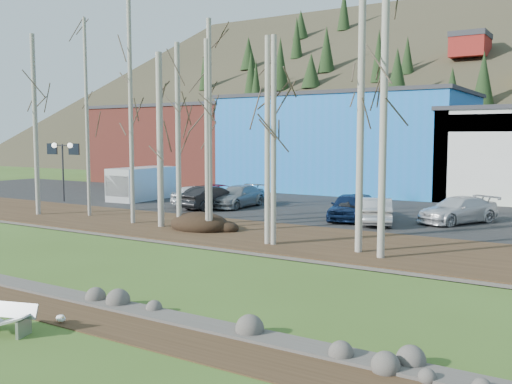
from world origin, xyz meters
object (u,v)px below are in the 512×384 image
Objects in this scene: bench_damaged at (1,318)px; car_3 at (238,196)px; car_6 at (359,206)px; van_grey at (140,184)px; seagull at (61,318)px; car_1 at (211,197)px; street_lamp at (62,155)px; car_5 at (377,211)px; car_7 at (458,210)px; car_2 at (219,195)px; car_4 at (349,207)px; car_0 at (196,195)px.

car_3 is (-8.29, 22.38, 0.46)m from bench_damaged.
car_6 is 16.83m from van_grey.
van_grey is (-17.36, 21.09, 1.15)m from seagull.
street_lamp is at bearing 18.82° from car_1.
car_5 is 18.63m from van_grey.
street_lamp is 13.05m from car_3.
car_1 is (-9.19, 20.77, 0.49)m from bench_damaged.
car_1 reaches higher than car_6.
van_grey reaches higher than car_6.
car_2 is at bearing -149.26° from car_7.
seagull is at bearing 43.30° from bench_damaged.
car_1 and car_4 have the same top height.
car_4 is at bearing -171.02° from car_1.
car_2 is 1.09× the size of car_7.
car_2 is at bearing -171.38° from car_0.
car_3 is 0.99× the size of car_6.
street_lamp is at bearing 15.25° from car_0.
street_lamp is 0.86× the size of car_3.
car_2 is (1.63, 0.38, 0.04)m from car_0.
car_1 is 1.85m from car_3.
car_1 is 11.02m from car_5.
car_0 is at bearing 163.94° from car_4.
car_6 reaches higher than bench_damaged.
car_4 is (9.22, 0.10, 0.00)m from car_1.
car_1 is 0.92× the size of car_3.
car_7 is at bearing -165.34° from car_5.
bench_damaged is 23.48m from car_7.
car_3 reaches higher than bench_damaged.
car_1 reaches higher than car_7.
car_2 is at bearing -22.94° from car_6.
van_grey reaches higher than car_1.
street_lamp is (-21.20, 17.48, 3.22)m from seagull.
seagull is (0.66, 1.20, -0.22)m from bench_damaged.
car_5 is (11.01, -0.44, -0.03)m from car_1.
car_6 is at bearing 175.93° from car_0.
car_3 is (-8.95, 21.19, 0.68)m from seagull.
seagull is at bearing 115.53° from car_0.
car_3 is at bearing -149.16° from car_7.
car_2 is 1.47m from car_3.
van_grey reaches higher than car_3.
bench_damaged is 20.41m from car_5.
car_6 is at bearing -4.25° from van_grey.
car_7 is at bearing 178.45° from car_0.
street_lamp is 5.67m from van_grey.
car_5 is at bearing 112.75° from car_6.
car_6 is (0.09, 1.21, -0.06)m from car_4.
car_3 is 1.14× the size of car_5.
street_lamp is 10.05m from car_0.
car_1 is at bearing 146.75° from car_0.
bench_damaged reaches higher than seagull.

